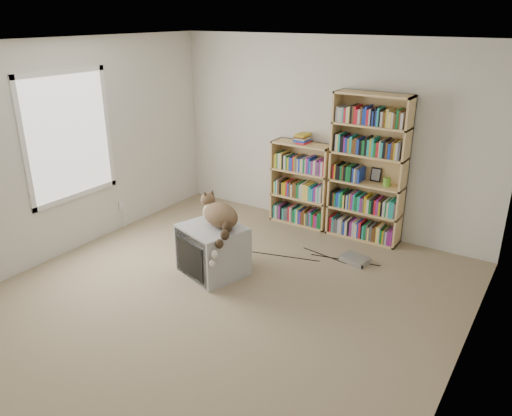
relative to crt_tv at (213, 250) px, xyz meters
The scene contains 16 objects.
floor 0.73m from the crt_tv, 51.94° to the right, with size 4.50×5.00×0.01m, color tan.
wall_back 2.23m from the crt_tv, 78.03° to the left, with size 4.50×0.02×2.50m, color beige.
wall_left 2.14m from the crt_tv, 163.80° to the right, with size 0.02×5.00×2.50m, color beige.
wall_right 2.89m from the crt_tv, 11.29° to the right, with size 0.02×5.00×2.50m, color beige.
ceiling 2.32m from the crt_tv, 51.94° to the right, with size 4.50×5.00×0.02m, color white.
window 2.16m from the crt_tv, 169.65° to the right, with size 0.02×1.22×1.52m, color white.
crt_tv is the anchor object (origin of this frame).
cat 0.39m from the crt_tv, ahead, with size 0.66×0.68×0.57m.
bookcase_tall 2.19m from the crt_tv, 60.05° to the left, with size 0.93×0.30×1.87m.
bookcase_short 1.85m from the crt_tv, 85.86° to the left, with size 0.83×0.30×1.14m.
book_stack 2.03m from the crt_tv, 85.97° to the left, with size 0.18×0.23×0.12m, color red.
green_mug 2.30m from the crt_tv, 53.98° to the left, with size 0.09×0.09×0.10m, color #5EA42F.
framed_print 2.29m from the crt_tv, 59.34° to the left, with size 0.13×0.01×0.18m, color black.
dvd_player 1.68m from the crt_tv, 41.35° to the left, with size 0.31×0.22×0.07m, color #B0B0B5.
wall_outlet 1.85m from the crt_tv, 169.36° to the left, with size 0.01×0.08×0.13m, color silver.
floor_cables 1.28m from the crt_tv, 57.72° to the left, with size 1.20×0.70×0.01m, color black, non-canonical shape.
Camera 1 is at (2.70, -3.40, 2.75)m, focal length 35.00 mm.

